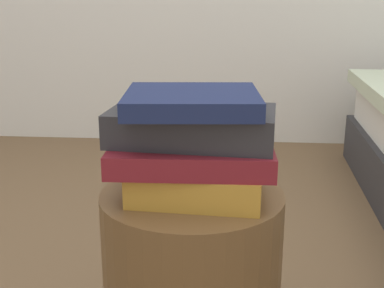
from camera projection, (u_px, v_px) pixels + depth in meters
name	position (u px, v px, depth m)	size (l,w,h in m)	color
book_ochre	(198.00, 179.00, 0.96)	(0.24, 0.20, 0.06)	#B7842D
book_maroon	(192.00, 154.00, 0.95)	(0.29, 0.20, 0.04)	maroon
book_charcoal	(194.00, 126.00, 0.94)	(0.30, 0.17, 0.06)	#28282D
book_navy	(190.00, 101.00, 0.92)	(0.24, 0.21, 0.03)	#19234C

